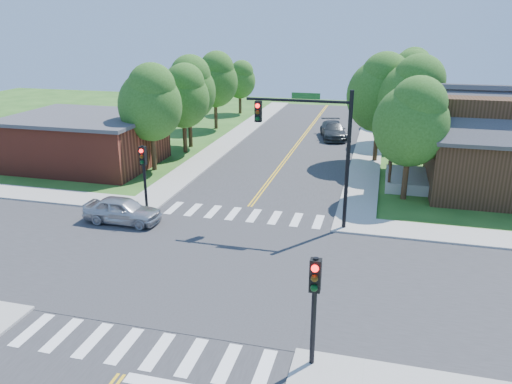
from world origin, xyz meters
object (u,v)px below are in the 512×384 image
(car_silver, at_px, (122,211))
(car_dgrey, at_px, (333,131))
(signal_mast_ne, at_px, (315,137))
(signal_pole_se, at_px, (314,293))
(signal_pole_nw, at_px, (143,166))

(car_silver, height_order, car_dgrey, car_dgrey)
(signal_mast_ne, bearing_deg, car_dgrey, 93.19)
(car_dgrey, bearing_deg, signal_pole_se, -97.82)
(signal_mast_ne, relative_size, signal_pole_se, 1.89)
(signal_pole_nw, height_order, car_dgrey, signal_pole_nw)
(signal_pole_se, height_order, car_silver, signal_pole_se)
(signal_pole_se, bearing_deg, car_silver, 141.69)
(signal_pole_nw, xyz_separation_m, car_silver, (-0.35, -2.08, -1.95))
(car_silver, bearing_deg, signal_pole_nw, -9.27)
(signal_mast_ne, xyz_separation_m, signal_pole_se, (1.69, -11.21, -2.19))
(signal_mast_ne, bearing_deg, signal_pole_nw, -179.93)
(signal_mast_ne, bearing_deg, signal_pole_se, -81.44)
(signal_pole_se, height_order, car_dgrey, signal_pole_se)
(signal_pole_nw, relative_size, car_dgrey, 0.70)
(signal_mast_ne, relative_size, car_silver, 1.73)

